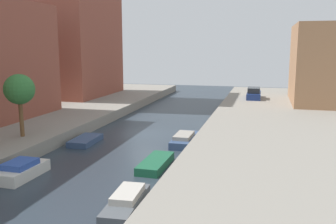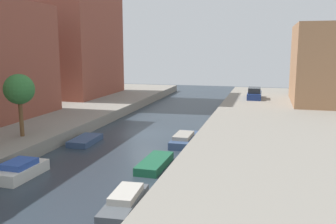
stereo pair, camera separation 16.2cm
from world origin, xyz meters
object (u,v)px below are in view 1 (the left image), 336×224
street_tree_2 (19,90)px  parked_car (254,94)px  apartment_tower_far (69,21)px  moored_boat_left_1 (21,170)px  moored_boat_right_1 (127,202)px  moored_boat_right_3 (184,139)px  moored_boat_left_2 (86,141)px  moored_boat_right_2 (156,163)px

street_tree_2 → parked_car: street_tree_2 is taller
apartment_tower_far → moored_boat_left_1: 32.55m
moored_boat_right_1 → moored_boat_right_3: 12.37m
street_tree_2 → moored_boat_left_2: size_ratio=1.35×
moored_boat_right_2 → moored_boat_left_2: bearing=149.3°
street_tree_2 → moored_boat_left_1: street_tree_2 is taller
moored_boat_left_1 → moored_boat_left_2: bearing=89.9°
parked_car → moored_boat_right_1: 33.36m
moored_boat_right_1 → moored_boat_left_1: bearing=162.2°
moored_boat_right_2 → apartment_tower_far: bearing=128.5°
apartment_tower_far → moored_boat_right_2: 32.97m
moored_boat_right_1 → moored_boat_right_3: size_ratio=0.92×
parked_car → apartment_tower_far: bearing=-174.5°
moored_boat_right_2 → moored_boat_right_3: size_ratio=0.88×
moored_boat_left_1 → moored_boat_right_3: size_ratio=0.75×
moored_boat_left_2 → moored_boat_left_1: bearing=-90.1°
moored_boat_right_2 → moored_boat_left_1: bearing=-151.7°
moored_boat_right_1 → moored_boat_right_3: moored_boat_right_3 is taller
apartment_tower_far → moored_boat_left_2: size_ratio=5.82×
apartment_tower_far → moored_boat_left_2: 26.00m
apartment_tower_far → moored_boat_right_1: bearing=-57.1°
parked_car → moored_boat_right_3: (-4.64, -20.62, -1.23)m
apartment_tower_far → street_tree_2: size_ratio=4.31×
parked_car → moored_boat_left_2: (-12.25, -22.58, -1.36)m
moored_boat_left_2 → moored_boat_right_2: size_ratio=0.85×
apartment_tower_far → moored_boat_left_2: (12.34, -20.21, -10.76)m
moored_boat_left_1 → moored_boat_right_3: (7.62, 9.96, -0.07)m
parked_car → moored_boat_right_1: (-4.76, -32.99, -1.25)m
moored_boat_right_1 → apartment_tower_far: bearing=122.9°
street_tree_2 → moored_boat_right_3: bearing=22.4°
parked_car → moored_boat_right_2: (-5.19, -26.78, -1.34)m
street_tree_2 → moored_boat_right_1: street_tree_2 is taller
moored_boat_right_2 → moored_boat_right_1: bearing=-86.0°
moored_boat_right_1 → moored_boat_left_2: bearing=125.7°
apartment_tower_far → street_tree_2: 25.33m
moored_boat_left_1 → street_tree_2: bearing=125.0°
apartment_tower_far → moored_boat_left_1: bearing=-66.4°
parked_car → moored_boat_left_2: bearing=-118.5°
street_tree_2 → moored_boat_right_3: 12.93m
apartment_tower_far → moored_boat_right_1: size_ratio=4.76×
moored_boat_left_2 → moored_boat_right_2: moored_boat_right_2 is taller
moored_boat_left_2 → moored_boat_right_3: moored_boat_right_3 is taller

